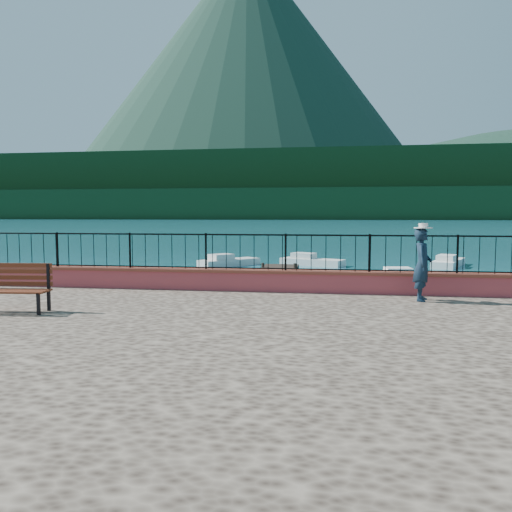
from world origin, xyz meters
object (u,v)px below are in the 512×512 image
(park_bench, at_px, (6,298))
(boat_3, at_px, (229,259))
(boat_4, at_px, (312,259))
(person, at_px, (422,265))
(boat_5, at_px, (449,260))
(boat_1, at_px, (452,285))
(boat_2, at_px, (409,276))
(boat_0, at_px, (173,296))

(park_bench, distance_m, boat_3, 21.43)
(boat_4, bearing_deg, person, -56.34)
(boat_5, bearing_deg, park_bench, 171.27)
(person, xyz_separation_m, boat_1, (2.70, 8.76, -1.68))
(park_bench, xyz_separation_m, boat_2, (10.45, 14.54, -1.11))
(boat_2, distance_m, boat_3, 12.17)
(park_bench, bearing_deg, boat_3, 82.89)
(boat_4, bearing_deg, park_bench, -80.18)
(boat_5, bearing_deg, person, -171.42)
(person, relative_size, boat_0, 0.49)
(park_bench, relative_size, boat_3, 0.47)
(person, distance_m, boat_4, 20.01)
(boat_2, bearing_deg, boat_3, 138.87)
(boat_3, distance_m, boat_4, 5.33)
(park_bench, xyz_separation_m, boat_3, (0.39, 21.40, -1.11))
(park_bench, height_order, boat_0, park_bench)
(person, bearing_deg, boat_0, 73.62)
(boat_5, bearing_deg, boat_4, 116.87)
(person, distance_m, boat_2, 11.93)
(boat_4, bearing_deg, boat_5, 27.99)
(boat_3, height_order, boat_4, same)
(boat_0, relative_size, boat_3, 0.88)
(boat_1, xyz_separation_m, boat_3, (-11.33, 9.81, 0.00))
(park_bench, relative_size, boat_5, 0.44)
(park_bench, bearing_deg, person, 11.32)
(person, relative_size, boat_3, 0.43)
(boat_4, bearing_deg, boat_1, -36.87)
(boat_1, relative_size, boat_5, 0.86)
(boat_1, height_order, boat_5, same)
(boat_1, bearing_deg, boat_2, 127.80)
(boat_2, height_order, boat_4, same)
(boat_2, relative_size, boat_3, 0.83)
(boat_0, bearing_deg, boat_2, 30.35)
(boat_3, bearing_deg, boat_1, -88.09)
(boat_1, height_order, boat_4, same)
(person, relative_size, boat_1, 0.47)
(boat_1, relative_size, boat_3, 0.93)
(boat_0, bearing_deg, boat_4, 65.70)
(boat_4, bearing_deg, boat_2, -34.79)
(person, xyz_separation_m, boat_2, (1.43, 11.72, -1.68))
(boat_5, bearing_deg, boat_1, -169.08)
(boat_1, bearing_deg, person, -92.59)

